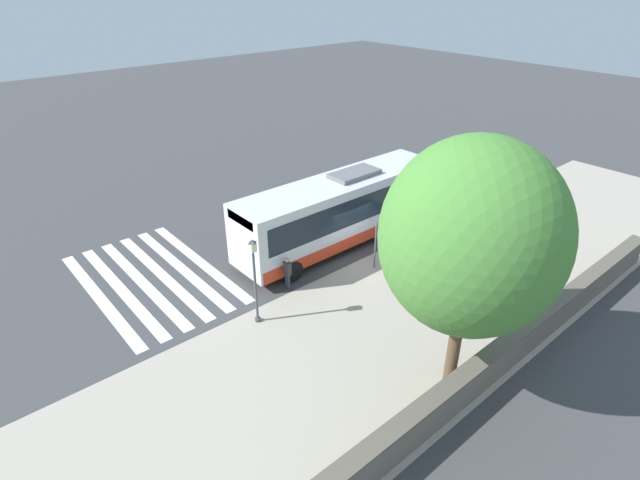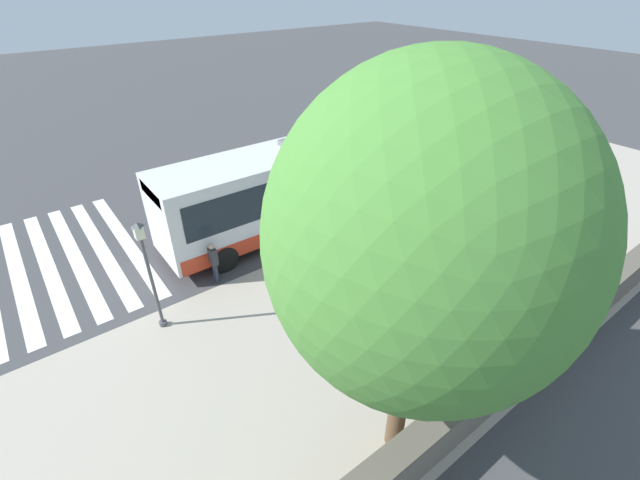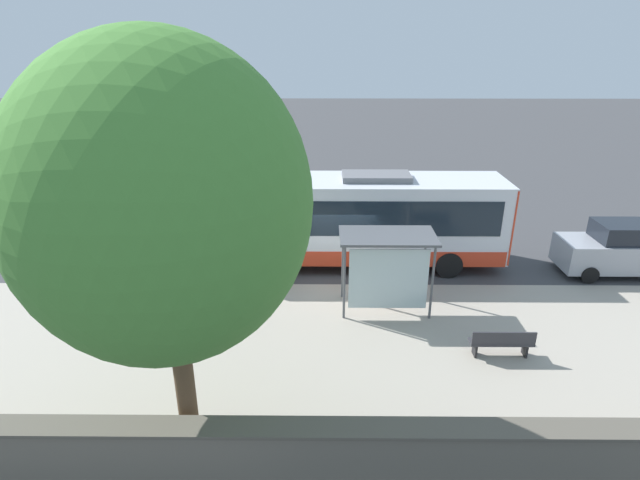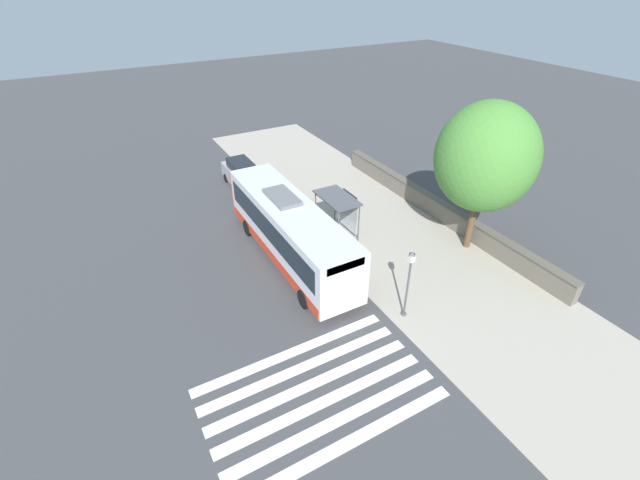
# 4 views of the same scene
# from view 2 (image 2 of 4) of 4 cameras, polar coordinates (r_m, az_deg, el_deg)

# --- Properties ---
(ground_plane) EXTENTS (120.00, 120.00, 0.00)m
(ground_plane) POSITION_cam_2_polar(r_m,az_deg,el_deg) (17.10, -0.57, -0.83)
(ground_plane) COLOR #424244
(ground_plane) RESTS_ON ground
(sidewalk_plaza) EXTENTS (9.00, 44.00, 0.02)m
(sidewalk_plaza) POSITION_cam_2_polar(r_m,az_deg,el_deg) (14.46, 10.24, -8.65)
(sidewalk_plaza) COLOR #ADA393
(sidewalk_plaza) RESTS_ON ground
(crosswalk_stripes) EXTENTS (9.00, 5.25, 0.01)m
(crosswalk_stripes) POSITION_cam_2_polar(r_m,az_deg,el_deg) (18.99, -31.23, -2.42)
(crosswalk_stripes) COLOR silver
(crosswalk_stripes) RESTS_ON ground
(stone_wall) EXTENTS (0.60, 20.00, 1.29)m
(stone_wall) POSITION_cam_2_polar(r_m,az_deg,el_deg) (12.54, 24.36, -15.62)
(stone_wall) COLOR #6B6356
(stone_wall) RESTS_ON ground
(bus) EXTENTS (2.76, 11.56, 3.66)m
(bus) POSITION_cam_2_polar(r_m,az_deg,el_deg) (17.81, -3.11, 7.55)
(bus) COLOR silver
(bus) RESTS_ON ground
(bus_shelter) EXTENTS (1.71, 3.05, 2.61)m
(bus_shelter) POSITION_cam_2_polar(r_m,az_deg,el_deg) (15.63, 7.43, 4.61)
(bus_shelter) COLOR #515459
(bus_shelter) RESTS_ON ground
(pedestrian) EXTENTS (0.34, 0.22, 1.58)m
(pedestrian) POSITION_cam_2_polar(r_m,az_deg,el_deg) (15.18, -14.00, -2.59)
(pedestrian) COLOR #2D3347
(pedestrian) RESTS_ON ground
(bench) EXTENTS (0.40, 1.77, 0.88)m
(bench) POSITION_cam_2_polar(r_m,az_deg,el_deg) (17.18, 20.26, -1.04)
(bench) COLOR #333338
(bench) RESTS_ON ground
(street_lamp_near) EXTENTS (0.28, 0.28, 3.71)m
(street_lamp_near) POSITION_cam_2_polar(r_m,az_deg,el_deg) (13.10, -21.91, -3.46)
(street_lamp_near) COLOR #4C4C51
(street_lamp_near) RESTS_ON ground
(shade_tree) EXTENTS (5.39, 5.39, 8.62)m
(shade_tree) POSITION_cam_2_polar(r_m,az_deg,el_deg) (7.25, 13.75, 0.10)
(shade_tree) COLOR brown
(shade_tree) RESTS_ON ground
(parked_car_behind_bus) EXTENTS (1.86, 4.55, 2.04)m
(parked_car_behind_bus) POSITION_cam_2_polar(r_m,az_deg,el_deg) (24.36, 18.63, 10.64)
(parked_car_behind_bus) COLOR #9EA0A8
(parked_car_behind_bus) RESTS_ON ground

